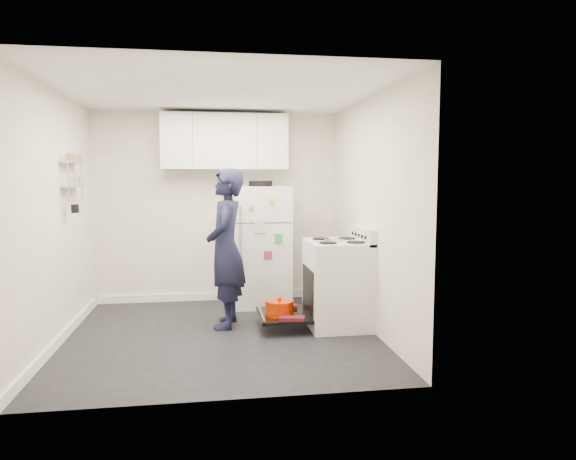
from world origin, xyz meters
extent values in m
cube|color=black|center=(0.00, 0.00, 0.00)|extent=(3.20, 3.20, 0.01)
cube|color=white|center=(0.00, 0.00, 2.50)|extent=(3.20, 3.20, 0.01)
cube|color=beige|center=(0.00, 1.60, 1.25)|extent=(3.20, 0.01, 2.50)
cube|color=beige|center=(0.00, -1.60, 1.25)|extent=(3.20, 0.01, 2.50)
cube|color=beige|center=(-1.60, 0.00, 1.25)|extent=(0.01, 3.20, 2.50)
cube|color=beige|center=(1.60, 0.00, 1.25)|extent=(0.01, 3.20, 2.50)
cube|color=white|center=(-1.59, 0.00, 0.05)|extent=(0.03, 3.20, 0.10)
cube|color=white|center=(0.00, 1.59, 0.05)|extent=(3.20, 0.03, 0.10)
cube|color=silver|center=(1.28, 0.15, 0.46)|extent=(0.65, 0.76, 0.92)
cube|color=black|center=(1.21, 0.15, 0.40)|extent=(0.53, 0.60, 0.52)
cube|color=orange|center=(1.48, 0.15, 0.40)|extent=(0.02, 0.56, 0.46)
cylinder|color=black|center=(1.26, 0.15, 0.22)|extent=(0.34, 0.34, 0.02)
cube|color=silver|center=(1.56, 0.15, 1.01)|extent=(0.08, 0.76, 0.18)
cube|color=silver|center=(1.28, 0.15, 0.94)|extent=(0.65, 0.76, 0.03)
cube|color=#B2B2B7|center=(1.23, 0.10, 0.97)|extent=(0.22, 0.03, 0.01)
cube|color=black|center=(0.68, 0.15, 0.14)|extent=(0.55, 0.70, 0.03)
cylinder|color=#B2B2B7|center=(0.43, 0.15, 0.18)|extent=(0.02, 0.66, 0.02)
cylinder|color=#AC2000|center=(0.62, 0.09, 0.23)|extent=(0.30, 0.30, 0.14)
cylinder|color=#AC2000|center=(0.62, 0.09, 0.31)|extent=(0.32, 0.32, 0.02)
sphere|color=#AC2000|center=(0.62, 0.09, 0.34)|extent=(0.04, 0.04, 0.04)
cube|color=maroon|center=(0.73, -0.12, 0.18)|extent=(0.28, 0.19, 0.04)
cube|color=maroon|center=(0.73, 0.37, 0.18)|extent=(0.26, 0.14, 0.04)
cube|color=white|center=(0.54, 1.25, 0.77)|extent=(0.72, 0.70, 1.53)
cube|color=#4C4C4C|center=(0.54, 0.90, 1.10)|extent=(0.68, 0.01, 0.01)
cube|color=#B2B2B7|center=(0.26, 0.88, 1.22)|extent=(0.03, 0.03, 0.20)
cube|color=#B2B2B7|center=(0.26, 0.88, 0.80)|extent=(0.03, 0.03, 0.55)
cylinder|color=black|center=(0.54, 1.25, 1.57)|extent=(0.30, 0.30, 0.07)
cube|color=gold|center=(0.39, 0.89, 1.28)|extent=(0.06, 0.01, 0.06)
cube|color=#9D2C40|center=(0.59, 0.89, 0.70)|extent=(0.10, 0.01, 0.10)
cube|color=beige|center=(0.49, 0.89, 1.05)|extent=(0.12, 0.01, 0.16)
cube|color=green|center=(0.72, 0.89, 0.90)|extent=(0.09, 0.01, 0.12)
cube|color=orange|center=(0.64, 0.89, 1.35)|extent=(0.07, 0.01, 0.07)
cube|color=silver|center=(0.10, 1.43, 2.10)|extent=(1.60, 0.33, 0.70)
cube|color=#B2B2B7|center=(-1.52, 0.50, 1.80)|extent=(0.14, 0.60, 0.02)
cube|color=#B2B2B7|center=(-1.52, 0.50, 1.55)|extent=(0.14, 0.60, 0.02)
cylinder|color=black|center=(-1.49, 0.32, 1.32)|extent=(0.08, 0.08, 0.09)
imported|color=black|center=(0.06, 0.33, 0.87)|extent=(0.51, 0.69, 1.74)
camera|label=1|loc=(-0.10, -5.27, 1.63)|focal=32.00mm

